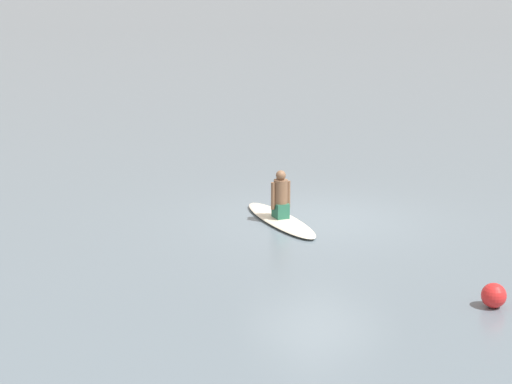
{
  "coord_description": "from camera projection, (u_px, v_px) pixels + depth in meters",
  "views": [
    {
      "loc": [
        -13.19,
        11.86,
        5.09
      ],
      "look_at": [
        0.74,
        1.07,
        0.61
      ],
      "focal_mm": 62.5,
      "sensor_mm": 36.0,
      "label": 1
    }
  ],
  "objects": [
    {
      "name": "buoy_marker",
      "position": [
        494.0,
        295.0,
        13.63
      ],
      "size": [
        0.39,
        0.39,
        0.39
      ],
      "primitive_type": "sphere",
      "color": "red",
      "rests_on": "ground"
    },
    {
      "name": "person_paddler",
      "position": [
        281.0,
        196.0,
        18.09
      ],
      "size": [
        0.38,
        0.43,
        0.99
      ],
      "rotation": [
        0.0,
        0.0,
        -0.25
      ],
      "color": "#26664C",
      "rests_on": "surfboard"
    },
    {
      "name": "surfboard",
      "position": [
        280.0,
        220.0,
        18.21
      ],
      "size": [
        2.98,
        1.37,
        0.1
      ],
      "primitive_type": "ellipsoid",
      "rotation": [
        0.0,
        0.0,
        -0.25
      ],
      "color": "silver",
      "rests_on": "ground"
    },
    {
      "name": "ground_plane",
      "position": [
        319.0,
        220.0,
        18.4
      ],
      "size": [
        400.0,
        400.0,
        0.0
      ],
      "primitive_type": "plane",
      "color": "slate"
    }
  ]
}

